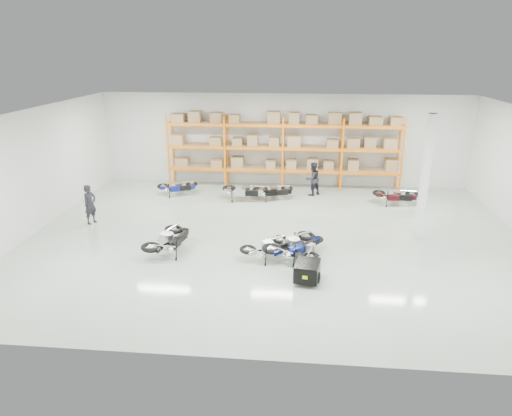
# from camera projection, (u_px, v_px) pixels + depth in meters

# --- Properties ---
(room) EXTENTS (18.00, 18.00, 18.00)m
(room) POSITION_uv_depth(u_px,v_px,m) (276.00, 178.00, 15.98)
(room) COLOR #A7BBA8
(room) RESTS_ON ground
(pallet_rack) EXTENTS (11.28, 0.98, 3.62)m
(pallet_rack) POSITION_uv_depth(u_px,v_px,m) (283.00, 142.00, 22.04)
(pallet_rack) COLOR orange
(pallet_rack) RESTS_ON ground
(structural_column) EXTENTS (0.25, 0.25, 4.50)m
(structural_column) POSITION_uv_depth(u_px,v_px,m) (425.00, 178.00, 15.99)
(structural_column) COLOR white
(structural_column) RESTS_ON ground
(moto_blue_centre) EXTENTS (2.00, 2.03, 1.23)m
(moto_blue_centre) POSITION_uv_depth(u_px,v_px,m) (294.00, 241.00, 14.91)
(moto_blue_centre) COLOR #071047
(moto_blue_centre) RESTS_ON ground
(moto_silver_left) EXTENTS (1.75, 1.69, 1.05)m
(moto_silver_left) POSITION_uv_depth(u_px,v_px,m) (268.00, 244.00, 14.93)
(moto_silver_left) COLOR #B4B6BB
(moto_silver_left) RESTS_ON ground
(moto_black_far_left) EXTENTS (1.32, 2.07, 1.24)m
(moto_black_far_left) POSITION_uv_depth(u_px,v_px,m) (169.00, 236.00, 15.33)
(moto_black_far_left) COLOR black
(moto_black_far_left) RESTS_ON ground
(moto_touring_right) EXTENTS (1.05, 1.73, 1.05)m
(moto_touring_right) POSITION_uv_depth(u_px,v_px,m) (307.00, 245.00, 14.89)
(moto_touring_right) COLOR black
(moto_touring_right) RESTS_ON ground
(trailer) EXTENTS (0.82, 1.50, 0.61)m
(trailer) POSITION_uv_depth(u_px,v_px,m) (307.00, 271.00, 13.44)
(trailer) COLOR black
(trailer) RESTS_ON ground
(moto_back_a) EXTENTS (1.80, 1.33, 1.05)m
(moto_back_a) POSITION_uv_depth(u_px,v_px,m) (178.00, 185.00, 21.41)
(moto_back_a) COLOR navy
(moto_back_a) RESTS_ON ground
(moto_back_b) EXTENTS (1.82, 0.93, 1.17)m
(moto_back_b) POSITION_uv_depth(u_px,v_px,m) (245.00, 188.00, 20.66)
(moto_back_b) COLOR #A4A9AD
(moto_back_b) RESTS_ON ground
(moto_back_c) EXTENTS (1.81, 1.26, 1.07)m
(moto_back_c) POSITION_uv_depth(u_px,v_px,m) (274.00, 189.00, 20.77)
(moto_back_c) COLOR black
(moto_back_c) RESTS_ON ground
(moto_back_d) EXTENTS (1.73, 0.86, 1.12)m
(moto_back_d) POSITION_uv_depth(u_px,v_px,m) (397.00, 193.00, 20.07)
(moto_back_d) COLOR #380B11
(moto_back_d) RESTS_ON ground
(person_left) EXTENTS (0.57, 0.67, 1.57)m
(person_left) POSITION_uv_depth(u_px,v_px,m) (90.00, 204.00, 17.83)
(person_left) COLOR black
(person_left) RESTS_ON ground
(person_back) EXTENTS (0.97, 0.95, 1.58)m
(person_back) POSITION_uv_depth(u_px,v_px,m) (313.00, 179.00, 21.27)
(person_back) COLOR black
(person_back) RESTS_ON ground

